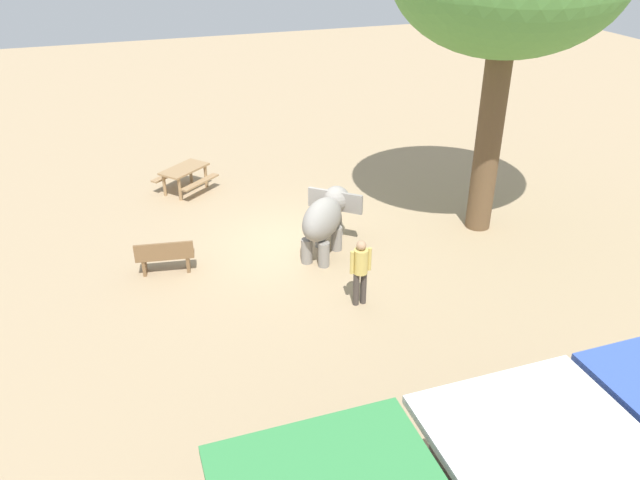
{
  "coord_description": "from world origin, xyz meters",
  "views": [
    {
      "loc": [
        4.06,
        14.06,
        8.05
      ],
      "look_at": [
        -0.25,
        1.43,
        0.8
      ],
      "focal_mm": 35.01,
      "sensor_mm": 36.0,
      "label": 1
    }
  ],
  "objects_px": {
    "wooden_bench": "(165,256)",
    "person_handler": "(361,268)",
    "picnic_table_near": "(185,174)",
    "elephant": "(325,218)"
  },
  "relations": [
    {
      "from": "person_handler",
      "to": "wooden_bench",
      "type": "distance_m",
      "value": 4.88
    },
    {
      "from": "elephant",
      "to": "person_handler",
      "type": "distance_m",
      "value": 2.51
    },
    {
      "from": "elephant",
      "to": "picnic_table_near",
      "type": "relative_size",
      "value": 1.0
    },
    {
      "from": "elephant",
      "to": "wooden_bench",
      "type": "distance_m",
      "value": 4.08
    },
    {
      "from": "elephant",
      "to": "picnic_table_near",
      "type": "xyz_separation_m",
      "value": [
        2.88,
        -5.1,
        -0.4
      ]
    },
    {
      "from": "wooden_bench",
      "to": "picnic_table_near",
      "type": "distance_m",
      "value": 4.97
    },
    {
      "from": "picnic_table_near",
      "to": "person_handler",
      "type": "bearing_deg",
      "value": -109.22
    },
    {
      "from": "wooden_bench",
      "to": "picnic_table_near",
      "type": "relative_size",
      "value": 0.69
    },
    {
      "from": "wooden_bench",
      "to": "person_handler",
      "type": "bearing_deg",
      "value": -26.08
    },
    {
      "from": "person_handler",
      "to": "picnic_table_near",
      "type": "relative_size",
      "value": 0.77
    }
  ]
}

